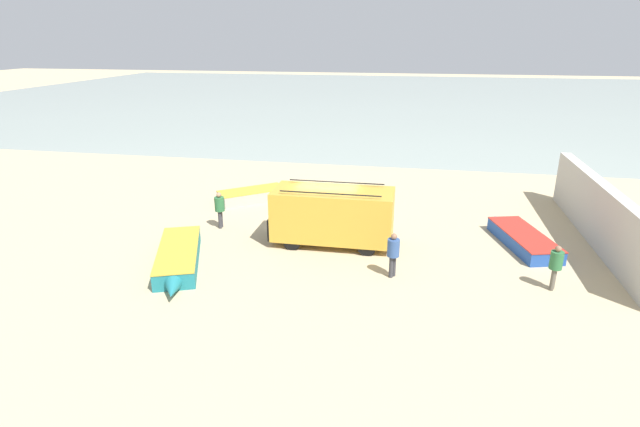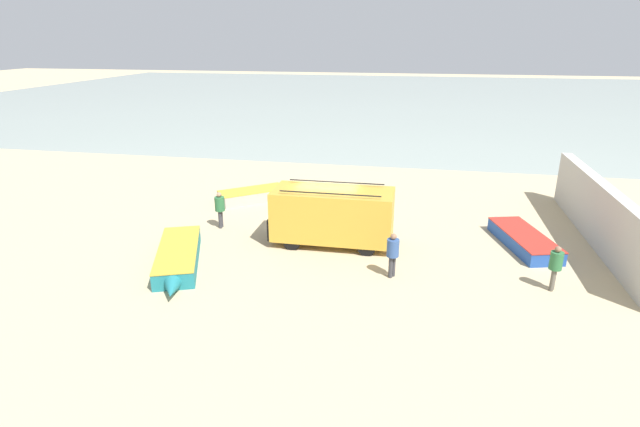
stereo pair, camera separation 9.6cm
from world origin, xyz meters
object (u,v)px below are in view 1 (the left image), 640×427
object	(u,v)px
fisherman_1	(220,207)
fishing_rowboat_2	(178,258)
fishing_rowboat_1	(255,195)
fisherman_0	(556,264)
parked_van	(332,215)
fisherman_2	(393,251)
fishing_rowboat_0	(522,238)

from	to	relation	value
fisherman_1	fishing_rowboat_2	bearing A→B (deg)	-94.25
fishing_rowboat_2	fisherman_1	world-z (taller)	fisherman_1
fishing_rowboat_1	fishing_rowboat_2	xyz separation A→B (m)	(-0.35, -8.14, 0.03)
fisherman_1	fisherman_0	bearing A→B (deg)	-17.42
parked_van	fisherman_2	world-z (taller)	parked_van
parked_van	fishing_rowboat_0	xyz separation A→B (m)	(7.69, 1.36, -0.98)
fisherman_1	fisherman_2	world-z (taller)	fisherman_2
fishing_rowboat_0	fishing_rowboat_1	distance (m)	13.10
parked_van	fisherman_0	bearing A→B (deg)	162.30
fishing_rowboat_0	fisherman_1	world-z (taller)	fisherman_1
fisherman_0	fishing_rowboat_2	bearing A→B (deg)	26.88
fisherman_1	fisherman_2	distance (m)	8.52
fisherman_0	fisherman_2	distance (m)	5.38
fishing_rowboat_1	fisherman_0	bearing A→B (deg)	-68.66
parked_van	fishing_rowboat_2	distance (m)	6.25
fishing_rowboat_1	fisherman_2	world-z (taller)	fisherman_2
fishing_rowboat_0	fishing_rowboat_2	world-z (taller)	fishing_rowboat_2
fishing_rowboat_2	fisherman_2	size ratio (longest dim) A/B	3.26
fisherman_2	fisherman_0	bearing A→B (deg)	32.96
parked_van	fishing_rowboat_0	bearing A→B (deg)	-170.17
fishing_rowboat_1	fisherman_1	world-z (taller)	fisherman_1
fishing_rowboat_2	fisherman_1	distance (m)	4.10
fishing_rowboat_2	fishing_rowboat_0	bearing A→B (deg)	88.01
fishing_rowboat_1	parked_van	bearing A→B (deg)	-83.70
fishing_rowboat_0	fishing_rowboat_2	bearing A→B (deg)	93.46
fisherman_0	fisherman_2	bearing A→B (deg)	24.59
fishing_rowboat_1	fisherman_0	xyz separation A→B (m)	(12.92, -7.45, 0.66)
fishing_rowboat_1	fisherman_0	size ratio (longest dim) A/B	2.40
fishing_rowboat_1	fisherman_0	world-z (taller)	fisherman_0
fisherman_0	fishing_rowboat_1	bearing A→B (deg)	-6.09
parked_van	fishing_rowboat_1	xyz separation A→B (m)	(-4.92, 4.92, -0.97)
fishing_rowboat_2	fisherman_0	bearing A→B (deg)	71.56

